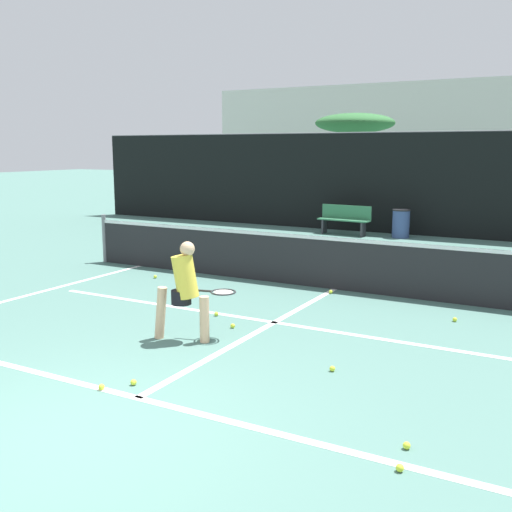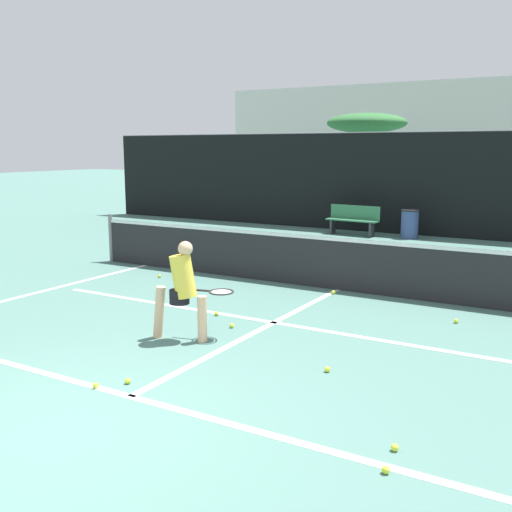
# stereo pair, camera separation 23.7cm
# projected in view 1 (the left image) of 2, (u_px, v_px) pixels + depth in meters

# --- Properties ---
(ground_plane) EXTENTS (100.00, 100.00, 0.00)m
(ground_plane) POSITION_uv_depth(u_px,v_px,m) (70.00, 436.00, 5.33)
(ground_plane) COLOR #4C756B
(court_baseline_near) EXTENTS (11.00, 0.10, 0.01)m
(court_baseline_near) POSITION_uv_depth(u_px,v_px,m) (137.00, 398.00, 6.13)
(court_baseline_near) COLOR white
(court_baseline_near) RESTS_ON ground
(court_service_line) EXTENTS (8.25, 0.10, 0.01)m
(court_service_line) POSITION_uv_depth(u_px,v_px,m) (274.00, 322.00, 8.79)
(court_service_line) COLOR white
(court_service_line) RESTS_ON ground
(court_center_mark) EXTENTS (0.10, 5.48, 0.01)m
(court_center_mark) POSITION_uv_depth(u_px,v_px,m) (263.00, 328.00, 8.49)
(court_center_mark) COLOR white
(court_center_mark) RESTS_ON ground
(court_sideline_left) EXTENTS (0.10, 6.48, 0.01)m
(court_sideline_left) POSITION_uv_depth(u_px,v_px,m) (40.00, 292.00, 10.63)
(court_sideline_left) COLOR white
(court_sideline_left) RESTS_ON ground
(net) EXTENTS (11.09, 0.09, 1.07)m
(net) POSITION_uv_depth(u_px,v_px,m) (335.00, 262.00, 10.76)
(net) COLOR slate
(net) RESTS_ON ground
(fence_back) EXTENTS (24.00, 0.06, 3.00)m
(fence_back) POSITION_uv_depth(u_px,v_px,m) (433.00, 185.00, 17.13)
(fence_back) COLOR black
(fence_back) RESTS_ON ground
(player_practicing) EXTENTS (1.05, 0.69, 1.34)m
(player_practicing) POSITION_uv_depth(u_px,v_px,m) (185.00, 287.00, 7.85)
(player_practicing) COLOR #DBAD84
(player_practicing) RESTS_ON ground
(tennis_ball_scattered_0) EXTENTS (0.07, 0.07, 0.07)m
(tennis_ball_scattered_0) POSITION_uv_depth(u_px,v_px,m) (332.00, 369.00, 6.86)
(tennis_ball_scattered_0) COLOR #D1E033
(tennis_ball_scattered_0) RESTS_ON ground
(tennis_ball_scattered_1) EXTENTS (0.07, 0.07, 0.07)m
(tennis_ball_scattered_1) POSITION_uv_depth(u_px,v_px,m) (133.00, 382.00, 6.46)
(tennis_ball_scattered_1) COLOR #D1E033
(tennis_ball_scattered_1) RESTS_ON ground
(tennis_ball_scattered_2) EXTENTS (0.07, 0.07, 0.07)m
(tennis_ball_scattered_2) POSITION_uv_depth(u_px,v_px,m) (155.00, 277.00, 11.76)
(tennis_ball_scattered_2) COLOR #D1E033
(tennis_ball_scattered_2) RESTS_ON ground
(tennis_ball_scattered_3) EXTENTS (0.07, 0.07, 0.07)m
(tennis_ball_scattered_3) POSITION_uv_depth(u_px,v_px,m) (400.00, 468.00, 4.73)
(tennis_ball_scattered_3) COLOR #D1E033
(tennis_ball_scattered_3) RESTS_ON ground
(tennis_ball_scattered_4) EXTENTS (0.07, 0.07, 0.07)m
(tennis_ball_scattered_4) POSITION_uv_depth(u_px,v_px,m) (216.00, 314.00, 9.12)
(tennis_ball_scattered_4) COLOR #D1E033
(tennis_ball_scattered_4) RESTS_ON ground
(tennis_ball_scattered_5) EXTENTS (0.07, 0.07, 0.07)m
(tennis_ball_scattered_5) POSITION_uv_depth(u_px,v_px,m) (101.00, 387.00, 6.33)
(tennis_ball_scattered_5) COLOR #D1E033
(tennis_ball_scattered_5) RESTS_ON ground
(tennis_ball_scattered_6) EXTENTS (0.07, 0.07, 0.07)m
(tennis_ball_scattered_6) POSITION_uv_depth(u_px,v_px,m) (455.00, 319.00, 8.83)
(tennis_ball_scattered_6) COLOR #D1E033
(tennis_ball_scattered_6) RESTS_ON ground
(tennis_ball_scattered_7) EXTENTS (0.07, 0.07, 0.07)m
(tennis_ball_scattered_7) POSITION_uv_depth(u_px,v_px,m) (407.00, 446.00, 5.09)
(tennis_ball_scattered_7) COLOR #D1E033
(tennis_ball_scattered_7) RESTS_ON ground
(tennis_ball_scattered_8) EXTENTS (0.07, 0.07, 0.07)m
(tennis_ball_scattered_8) POSITION_uv_depth(u_px,v_px,m) (233.00, 326.00, 8.51)
(tennis_ball_scattered_8) COLOR #D1E033
(tennis_ball_scattered_8) RESTS_ON ground
(tennis_ball_scattered_9) EXTENTS (0.07, 0.07, 0.07)m
(tennis_ball_scattered_9) POSITION_uv_depth(u_px,v_px,m) (331.00, 292.00, 10.53)
(tennis_ball_scattered_9) COLOR #D1E033
(tennis_ball_scattered_9) RESTS_ON ground
(courtside_bench) EXTENTS (1.59, 0.51, 0.86)m
(courtside_bench) POSITION_uv_depth(u_px,v_px,m) (345.00, 219.00, 17.63)
(courtside_bench) COLOR #33724C
(courtside_bench) RESTS_ON ground
(trash_bin) EXTENTS (0.51, 0.51, 0.81)m
(trash_bin) POSITION_uv_depth(u_px,v_px,m) (401.00, 223.00, 17.04)
(trash_bin) COLOR #384C7F
(trash_bin) RESTS_ON ground
(parked_car) EXTENTS (1.81, 3.98, 1.41)m
(parked_car) POSITION_uv_depth(u_px,v_px,m) (437.00, 204.00, 20.93)
(parked_car) COLOR black
(parked_car) RESTS_ON ground
(tree_west) EXTENTS (3.62, 3.62, 4.09)m
(tree_west) POSITION_uv_depth(u_px,v_px,m) (355.00, 124.00, 27.30)
(tree_west) COLOR brown
(tree_west) RESTS_ON ground
(building_far) EXTENTS (36.00, 2.40, 6.27)m
(building_far) POSITION_uv_depth(u_px,v_px,m) (512.00, 137.00, 32.89)
(building_far) COLOR beige
(building_far) RESTS_ON ground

